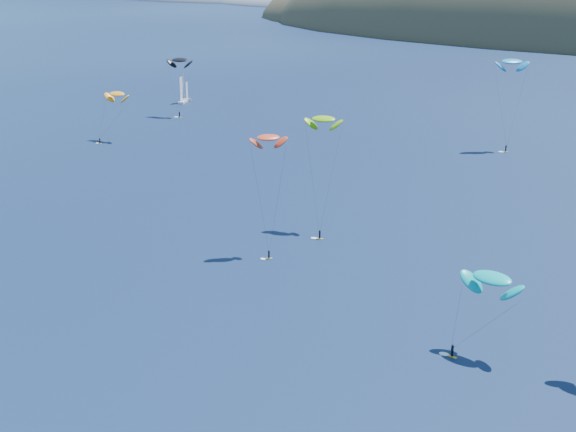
% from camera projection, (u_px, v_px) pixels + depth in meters
% --- Properties ---
extents(headland, '(460.00, 250.00, 60.00)m').
position_uv_depth(headland, '(250.00, 1.00, 916.64)').
color(headland, slate).
rests_on(headland, ground).
extents(sailboat, '(9.15, 8.39, 10.92)m').
position_uv_depth(sailboat, '(184.00, 100.00, 297.79)').
color(sailboat, silver).
rests_on(sailboat, ground).
extents(kitesurfer_1, '(8.59, 9.58, 16.08)m').
position_uv_depth(kitesurfer_1, '(117.00, 94.00, 236.37)').
color(kitesurfer_1, gold).
rests_on(kitesurfer_1, ground).
extents(kitesurfer_3, '(8.69, 11.14, 24.31)m').
position_uv_depth(kitesurfer_3, '(324.00, 119.00, 159.91)').
color(kitesurfer_3, gold).
rests_on(kitesurfer_3, ground).
extents(kitesurfer_4, '(9.91, 10.14, 27.18)m').
position_uv_depth(kitesurfer_4, '(512.00, 62.00, 223.14)').
color(kitesurfer_4, gold).
rests_on(kitesurfer_4, ground).
extents(kitesurfer_5, '(9.40, 7.48, 13.67)m').
position_uv_depth(kitesurfer_5, '(492.00, 278.00, 111.17)').
color(kitesurfer_5, gold).
rests_on(kitesurfer_5, ground).
extents(kitesurfer_9, '(6.93, 8.34, 23.63)m').
position_uv_depth(kitesurfer_9, '(268.00, 138.00, 146.38)').
color(kitesurfer_9, gold).
rests_on(kitesurfer_9, ground).
extents(kitesurfer_12, '(9.53, 7.15, 21.24)m').
position_uv_depth(kitesurfer_12, '(180.00, 60.00, 269.79)').
color(kitesurfer_12, gold).
rests_on(kitesurfer_12, ground).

